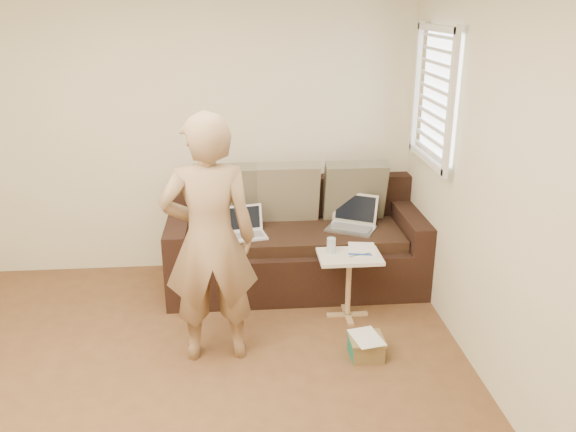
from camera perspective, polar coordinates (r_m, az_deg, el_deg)
The scene contains 16 objects.
floor at distance 3.85m, azimuth -10.67°, elevation -18.72°, with size 4.50×4.50×0.00m, color brown.
wall_back at distance 5.37m, azimuth -9.44°, elevation 8.09°, with size 4.00×4.00×0.00m, color beige.
wall_right at distance 3.55m, azimuth 21.76°, elevation 0.74°, with size 4.50×4.50×0.00m, color beige.
window_blinds at distance 4.79m, azimuth 13.99°, elevation 11.22°, with size 0.12×0.88×1.08m, color white, non-canonical shape.
sofa at distance 5.18m, azimuth 0.74°, elevation -2.24°, with size 2.20×0.95×0.85m, color black, non-canonical shape.
pillow_left at distance 5.23m, azimuth -6.04°, elevation 2.15°, with size 0.55×0.14×0.55m, color brown, non-canonical shape.
pillow_mid at distance 5.24m, azimuth -0.01°, elevation 2.29°, with size 0.55×0.14×0.55m, color #746D53, non-canonical shape.
pillow_right at distance 5.31m, azimuth 6.47°, elevation 2.42°, with size 0.55×0.14×0.55m, color brown, non-canonical shape.
laptop_silver at distance 5.16m, azimuth 6.09°, elevation -1.30°, with size 0.40×0.29×0.27m, color #B7BABC, non-canonical shape.
laptop_white at distance 4.98m, azimuth -4.08°, elevation -2.04°, with size 0.33×0.24×0.24m, color white, non-canonical shape.
person at distance 3.98m, azimuth -7.59°, elevation -2.35°, with size 0.64×0.44×1.76m, color #997C53.
side_table at distance 4.73m, azimuth 5.86°, elevation -6.72°, with size 0.49×0.34×0.54m, color silver, non-canonical shape.
drinking_glass at distance 4.62m, azimuth 4.20°, elevation -2.85°, with size 0.07×0.07×0.12m, color silver, non-canonical shape.
scissors at distance 4.60m, azimuth 6.99°, elevation -3.73°, with size 0.18×0.10×0.02m, color silver, non-canonical shape.
paper_on_table at distance 4.71m, azimuth 7.17°, elevation -3.23°, with size 0.21×0.30×0.00m, color white, non-canonical shape.
striped_box at distance 4.33m, azimuth 7.56°, elevation -12.41°, with size 0.24×0.24×0.15m, color #D3571F, non-canonical shape.
Camera 1 is at (0.42, -2.99, 2.39)m, focal length 36.77 mm.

